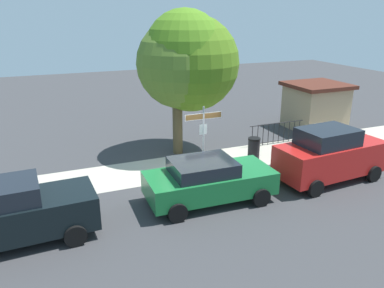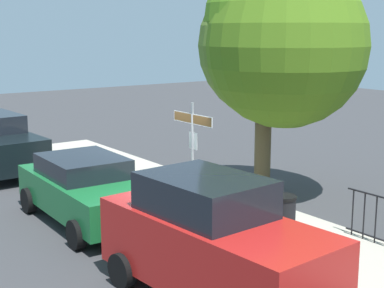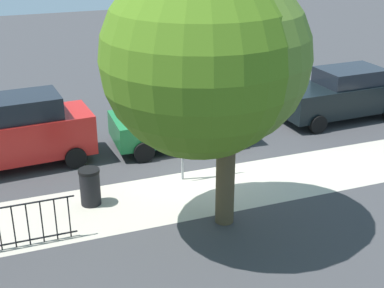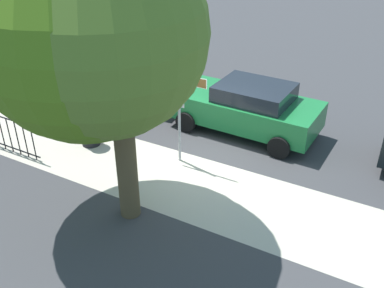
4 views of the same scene
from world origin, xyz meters
name	(u,v)px [view 2 (image 2 of 4)]	position (x,y,z in m)	size (l,w,h in m)	color
ground_plane	(166,209)	(0.00, 0.00, 0.00)	(60.00, 60.00, 0.00)	#38383A
sidewalk_strip	(257,220)	(2.00, 1.30, 0.00)	(24.00, 2.60, 0.00)	#B1A997
street_sign	(193,137)	(0.59, 0.40, 1.92)	(1.57, 0.07, 2.78)	#9EA0A5
shade_tree	(277,40)	(0.87, 2.93, 4.25)	(4.58, 4.28, 6.46)	#4D422A
car_green	(87,189)	(-0.30, -2.05, 0.81)	(4.46, 2.24, 1.55)	#196A32
car_red	(213,242)	(4.77, -2.22, 1.06)	(4.46, 2.19, 2.14)	red
trash_bin	(283,217)	(3.29, 0.90, 0.49)	(0.55, 0.55, 0.98)	black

